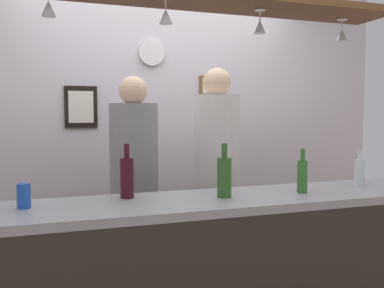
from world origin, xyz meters
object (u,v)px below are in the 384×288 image
Objects in this scene: bottle_champagne_green at (224,176)px; bottle_beer_green_import at (302,175)px; person_middle_white_patterned_shirt at (217,162)px; person_left_grey_shirt at (134,173)px; drink_can at (24,196)px; picture_frame_upper_small at (211,86)px; wall_clock at (152,53)px; bottle_soda_clear at (359,172)px; picture_frame_caricature at (81,107)px; bottle_wine_dark_red at (127,177)px.

bottle_beer_green_import is at bearing -3.06° from bottle_champagne_green.
person_left_grey_shirt is at bearing 180.00° from person_middle_white_patterned_shirt.
person_left_grey_shirt is at bearing 46.49° from drink_can.
wall_clock is at bearing -179.35° from picture_frame_upper_small.
picture_frame_upper_small is at bearing 0.65° from wall_clock.
picture_frame_caricature is (-1.63, 1.36, 0.43)m from bottle_soda_clear.
drink_can is 2.12m from picture_frame_upper_small.
picture_frame_caricature is 0.75m from wall_clock.
picture_frame_upper_small is at bearing 0.00° from picture_frame_caricature.
picture_frame_upper_small is at bearing 41.87° from drink_can.
wall_clock is at bearing 70.96° from bottle_wine_dark_red.
drink_can is at bearing -170.61° from bottle_wine_dark_red.
picture_frame_caricature reaches higher than bottle_champagne_green.
wall_clock is at bearing 93.41° from bottle_champagne_green.
person_middle_white_patterned_shirt is 1.14m from wall_clock.
person_left_grey_shirt is 13.95× the size of drink_can.
bottle_beer_green_import is 1.53m from drink_can.
picture_frame_caricature is at bearing 180.00° from picture_frame_upper_small.
bottle_beer_green_import is (-0.47, -0.07, 0.01)m from bottle_soda_clear.
picture_frame_upper_small is (0.20, 0.63, 0.61)m from person_middle_white_patterned_shirt.
bottle_soda_clear is 1.05× the size of picture_frame_upper_small.
bottle_champagne_green is at bearing -3.41° from drink_can.
person_middle_white_patterned_shirt is at bearing -60.65° from wall_clock.
bottle_wine_dark_red is 1.70m from picture_frame_upper_small.
bottle_champagne_green is (-0.27, -0.78, 0.02)m from person_middle_white_patterned_shirt.
person_middle_white_patterned_shirt is at bearing -107.18° from picture_frame_upper_small.
picture_frame_caricature is 1.55× the size of wall_clock.
wall_clock is at bearing 66.13° from person_left_grey_shirt.
picture_frame_upper_small reaches higher than person_middle_white_patterned_shirt.
bottle_wine_dark_red is 0.54m from bottle_champagne_green.
bottle_beer_green_import is 1.18× the size of wall_clock.
bottle_wine_dark_red and bottle_champagne_green have the same top height.
person_left_grey_shirt reaches higher than bottle_champagne_green.
bottle_wine_dark_red is 0.88× the size of picture_frame_caricature.
bottle_beer_green_import is (0.22, -0.80, 0.00)m from person_middle_white_patterned_shirt.
bottle_champagne_green is at bearing -16.05° from bottle_wine_dark_red.
person_middle_white_patterned_shirt is at bearing 28.69° from drink_can.
bottle_beer_green_import is at bearing -3.30° from drink_can.
bottle_beer_green_import reaches higher than bottle_soda_clear.
wall_clock is (0.28, 0.62, 0.93)m from person_left_grey_shirt.
picture_frame_upper_small reaches higher than person_left_grey_shirt.
person_left_grey_shirt is 5.67× the size of bottle_champagne_green.
picture_frame_upper_small is (1.50, 1.35, 0.65)m from drink_can.
bottle_champagne_green is (0.36, -0.78, 0.07)m from person_left_grey_shirt.
person_left_grey_shirt is 1.16m from wall_clock.
bottle_soda_clear is 0.77× the size of bottle_wine_dark_red.
bottle_beer_green_import is at bearing -9.89° from bottle_wine_dark_red.
person_left_grey_shirt is 7.73× the size of wall_clock.
person_left_grey_shirt reaches higher than bottle_soda_clear.
wall_clock reaches higher than person_middle_white_patterned_shirt.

